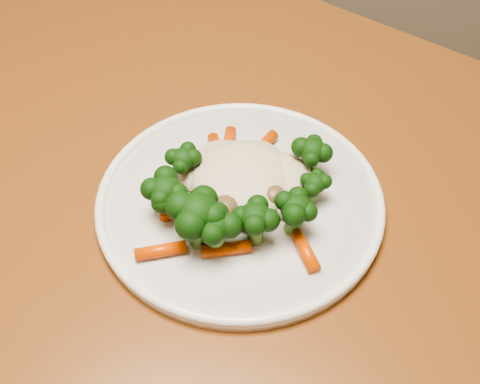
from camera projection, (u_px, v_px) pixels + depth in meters
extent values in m
cube|color=brown|center=(302.00, 308.00, 0.54)|extent=(1.49, 1.27, 0.04)
cube|color=brown|center=(151.00, 135.00, 1.24)|extent=(0.08, 0.08, 0.71)
cylinder|color=white|center=(240.00, 202.00, 0.59)|extent=(0.28, 0.28, 0.01)
ellipsoid|color=beige|center=(244.00, 171.00, 0.58)|extent=(0.12, 0.11, 0.05)
ellipsoid|color=black|center=(165.00, 202.00, 0.55)|extent=(0.04, 0.04, 0.04)
ellipsoid|color=black|center=(198.00, 223.00, 0.53)|extent=(0.06, 0.06, 0.05)
ellipsoid|color=black|center=(255.00, 225.00, 0.53)|extent=(0.05, 0.05, 0.04)
ellipsoid|color=black|center=(295.00, 216.00, 0.54)|extent=(0.05, 0.05, 0.04)
ellipsoid|color=black|center=(314.00, 190.00, 0.57)|extent=(0.03, 0.03, 0.03)
ellipsoid|color=black|center=(311.00, 158.00, 0.59)|extent=(0.04, 0.04, 0.04)
ellipsoid|color=black|center=(184.00, 166.00, 0.59)|extent=(0.04, 0.04, 0.03)
ellipsoid|color=black|center=(167.00, 199.00, 0.55)|extent=(0.05, 0.05, 0.04)
ellipsoid|color=black|center=(215.00, 234.00, 0.53)|extent=(0.05, 0.05, 0.04)
cylinder|color=#E84C05|center=(228.00, 143.00, 0.63)|extent=(0.02, 0.04, 0.01)
cylinder|color=#E84C05|center=(263.00, 145.00, 0.62)|extent=(0.03, 0.04, 0.01)
cylinder|color=#E84C05|center=(290.00, 173.00, 0.60)|extent=(0.05, 0.02, 0.01)
cylinder|color=#E84C05|center=(166.00, 201.00, 0.57)|extent=(0.02, 0.04, 0.01)
cylinder|color=#E84C05|center=(161.00, 251.00, 0.53)|extent=(0.05, 0.03, 0.01)
cylinder|color=#E84C05|center=(226.00, 249.00, 0.54)|extent=(0.05, 0.03, 0.01)
cylinder|color=#E84C05|center=(306.00, 251.00, 0.53)|extent=(0.03, 0.04, 0.01)
cylinder|color=#E84C05|center=(262.00, 182.00, 0.57)|extent=(0.02, 0.05, 0.01)
cylinder|color=#E84C05|center=(247.00, 165.00, 0.59)|extent=(0.02, 0.04, 0.01)
cylinder|color=#E84C05|center=(217.00, 152.00, 0.62)|extent=(0.03, 0.05, 0.01)
ellipsoid|color=brown|center=(248.00, 182.00, 0.57)|extent=(0.03, 0.03, 0.02)
ellipsoid|color=brown|center=(274.00, 194.00, 0.56)|extent=(0.02, 0.02, 0.02)
ellipsoid|color=brown|center=(230.00, 176.00, 0.58)|extent=(0.02, 0.02, 0.01)
ellipsoid|color=brown|center=(225.00, 206.00, 0.55)|extent=(0.03, 0.03, 0.02)
ellipsoid|color=brown|center=(252.00, 173.00, 0.58)|extent=(0.03, 0.03, 0.02)
cube|color=tan|center=(241.00, 154.00, 0.60)|extent=(0.03, 0.03, 0.01)
cube|color=tan|center=(262.00, 154.00, 0.60)|extent=(0.03, 0.03, 0.01)
cube|color=tan|center=(215.00, 153.00, 0.60)|extent=(0.02, 0.02, 0.01)
cube|color=tan|center=(249.00, 151.00, 0.60)|extent=(0.02, 0.02, 0.01)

